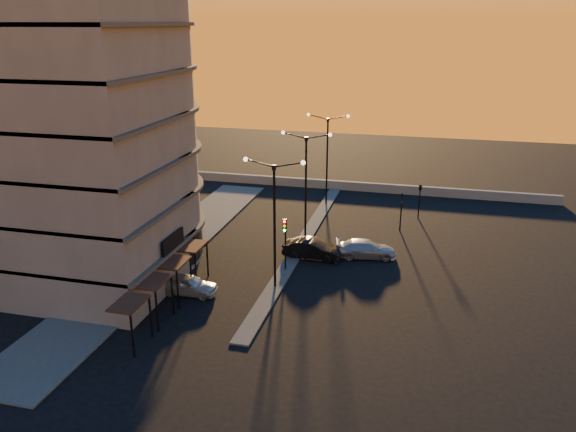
# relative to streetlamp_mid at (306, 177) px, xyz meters

# --- Properties ---
(ground) EXTENTS (120.00, 120.00, 0.00)m
(ground) POSITION_rel_streetlamp_mid_xyz_m (0.00, -10.00, -5.59)
(ground) COLOR black
(ground) RESTS_ON ground
(sidewalk_west) EXTENTS (5.00, 40.00, 0.12)m
(sidewalk_west) POSITION_rel_streetlamp_mid_xyz_m (-10.50, -6.00, -5.53)
(sidewalk_west) COLOR #454543
(sidewalk_west) RESTS_ON ground
(median) EXTENTS (1.20, 36.00, 0.12)m
(median) POSITION_rel_streetlamp_mid_xyz_m (0.00, 0.00, -5.53)
(median) COLOR #454543
(median) RESTS_ON ground
(parapet) EXTENTS (44.00, 0.50, 1.00)m
(parapet) POSITION_rel_streetlamp_mid_xyz_m (2.00, 16.00, -5.09)
(parapet) COLOR slate
(parapet) RESTS_ON ground
(building) EXTENTS (14.35, 17.08, 25.00)m
(building) POSITION_rel_streetlamp_mid_xyz_m (-14.00, -9.97, 6.32)
(building) COLOR #69635D
(building) RESTS_ON ground
(streetlamp_near) EXTENTS (4.32, 0.32, 9.51)m
(streetlamp_near) POSITION_rel_streetlamp_mid_xyz_m (0.00, -10.00, 0.00)
(streetlamp_near) COLOR black
(streetlamp_near) RESTS_ON ground
(streetlamp_mid) EXTENTS (4.32, 0.32, 9.51)m
(streetlamp_mid) POSITION_rel_streetlamp_mid_xyz_m (0.00, 0.00, 0.00)
(streetlamp_mid) COLOR black
(streetlamp_mid) RESTS_ON ground
(streetlamp_far) EXTENTS (4.32, 0.32, 9.51)m
(streetlamp_far) POSITION_rel_streetlamp_mid_xyz_m (0.00, 10.00, 0.00)
(streetlamp_far) COLOR black
(streetlamp_far) RESTS_ON ground
(traffic_light_main) EXTENTS (0.28, 0.44, 4.25)m
(traffic_light_main) POSITION_rel_streetlamp_mid_xyz_m (0.00, -7.13, -2.70)
(traffic_light_main) COLOR black
(traffic_light_main) RESTS_ON ground
(signal_east_a) EXTENTS (0.13, 0.16, 3.60)m
(signal_east_a) POSITION_rel_streetlamp_mid_xyz_m (8.00, 4.00, -3.66)
(signal_east_a) COLOR black
(signal_east_a) RESTS_ON ground
(signal_east_b) EXTENTS (0.42, 1.99, 3.60)m
(signal_east_b) POSITION_rel_streetlamp_mid_xyz_m (9.50, 8.00, -2.49)
(signal_east_b) COLOR black
(signal_east_b) RESTS_ON ground
(car_hatchback) EXTENTS (4.17, 1.73, 1.41)m
(car_hatchback) POSITION_rel_streetlamp_mid_xyz_m (-5.63, -12.48, -4.89)
(car_hatchback) COLOR #B8BCC0
(car_hatchback) RESTS_ON ground
(car_sedan) EXTENTS (4.80, 1.90, 1.56)m
(car_sedan) POSITION_rel_streetlamp_mid_xyz_m (1.50, -4.10, -4.81)
(car_sedan) COLOR black
(car_sedan) RESTS_ON ground
(car_wagon) EXTENTS (5.15, 2.81, 1.41)m
(car_wagon) POSITION_rel_streetlamp_mid_xyz_m (5.69, -2.84, -4.89)
(car_wagon) COLOR #ADB0B5
(car_wagon) RESTS_ON ground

